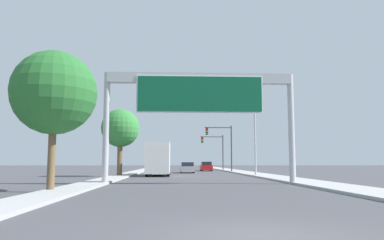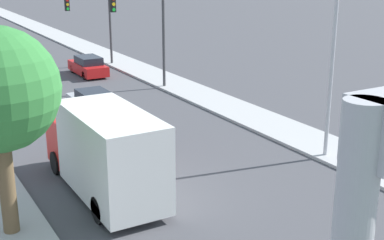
{
  "view_description": "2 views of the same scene",
  "coord_description": "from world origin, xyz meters",
  "px_view_note": "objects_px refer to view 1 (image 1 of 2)",
  "views": [
    {
      "loc": [
        -1.71,
        -7.81,
        1.54
      ],
      "look_at": [
        0.0,
        29.89,
        5.75
      ],
      "focal_mm": 35.0,
      "sensor_mm": 36.0,
      "label": 1
    },
    {
      "loc": [
        -10.31,
        14.61,
        9.01
      ],
      "look_at": [
        -0.31,
        31.86,
        2.92
      ],
      "focal_mm": 50.0,
      "sensor_mm": 36.0,
      "label": 2
    }
  ],
  "objects_px": {
    "car_near_left": "(206,167)",
    "palm_tree_foreground": "(54,93)",
    "car_mid_left": "(165,166)",
    "street_lamp_right": "(252,127)",
    "truck_box_primary": "(158,159)",
    "palm_tree_background": "(120,129)",
    "sign_gantry": "(200,95)",
    "car_mid_right": "(187,168)",
    "traffic_light_mid_block": "(216,147)",
    "traffic_light_near_intersection": "(223,141)"
  },
  "relations": [
    {
      "from": "car_mid_left",
      "to": "traffic_light_mid_block",
      "type": "distance_m",
      "value": 9.65
    },
    {
      "from": "car_near_left",
      "to": "traffic_light_mid_block",
      "type": "distance_m",
      "value": 5.05
    },
    {
      "from": "car_near_left",
      "to": "street_lamp_right",
      "type": "xyz_separation_m",
      "value": [
        3.02,
        -23.1,
        4.54
      ]
    },
    {
      "from": "traffic_light_near_intersection",
      "to": "palm_tree_foreground",
      "type": "xyz_separation_m",
      "value": [
        -13.54,
        -36.39,
        0.46
      ]
    },
    {
      "from": "car_near_left",
      "to": "car_mid_right",
      "type": "xyz_separation_m",
      "value": [
        -3.5,
        -10.82,
        -0.03
      ]
    },
    {
      "from": "truck_box_primary",
      "to": "palm_tree_foreground",
      "type": "height_order",
      "value": "palm_tree_foreground"
    },
    {
      "from": "car_mid_right",
      "to": "traffic_light_mid_block",
      "type": "bearing_deg",
      "value": 68.55
    },
    {
      "from": "car_mid_right",
      "to": "traffic_light_mid_block",
      "type": "height_order",
      "value": "traffic_light_mid_block"
    },
    {
      "from": "car_mid_left",
      "to": "traffic_light_near_intersection",
      "type": "xyz_separation_m",
      "value": [
        9.05,
        -10.85,
        3.9
      ]
    },
    {
      "from": "traffic_light_near_intersection",
      "to": "palm_tree_background",
      "type": "distance_m",
      "value": 20.89
    },
    {
      "from": "car_mid_right",
      "to": "street_lamp_right",
      "type": "relative_size",
      "value": 0.53
    },
    {
      "from": "traffic_light_near_intersection",
      "to": "palm_tree_foreground",
      "type": "distance_m",
      "value": 38.83
    },
    {
      "from": "sign_gantry",
      "to": "car_mid_left",
      "type": "xyz_separation_m",
      "value": [
        -3.5,
        40.98,
        -5.47
      ]
    },
    {
      "from": "street_lamp_right",
      "to": "traffic_light_mid_block",
      "type": "bearing_deg",
      "value": 92.28
    },
    {
      "from": "sign_gantry",
      "to": "car_near_left",
      "type": "relative_size",
      "value": 2.85
    },
    {
      "from": "traffic_light_near_intersection",
      "to": "palm_tree_background",
      "type": "xyz_separation_m",
      "value": [
        -13.02,
        -16.34,
        0.39
      ]
    },
    {
      "from": "palm_tree_foreground",
      "to": "car_mid_right",
      "type": "bearing_deg",
      "value": 76.16
    },
    {
      "from": "street_lamp_right",
      "to": "truck_box_primary",
      "type": "bearing_deg",
      "value": 172.21
    },
    {
      "from": "traffic_light_near_intersection",
      "to": "traffic_light_mid_block",
      "type": "xyz_separation_m",
      "value": [
        -0.07,
        10.0,
        -0.45
      ]
    },
    {
      "from": "sign_gantry",
      "to": "palm_tree_background",
      "type": "relative_size",
      "value": 1.89
    },
    {
      "from": "car_mid_right",
      "to": "truck_box_primary",
      "type": "xyz_separation_m",
      "value": [
        -3.5,
        -10.91,
        1.1
      ]
    },
    {
      "from": "palm_tree_background",
      "to": "street_lamp_right",
      "type": "height_order",
      "value": "street_lamp_right"
    },
    {
      "from": "traffic_light_mid_block",
      "to": "car_mid_left",
      "type": "bearing_deg",
      "value": 174.58
    },
    {
      "from": "sign_gantry",
      "to": "truck_box_primary",
      "type": "distance_m",
      "value": 16.27
    },
    {
      "from": "car_near_left",
      "to": "car_mid_right",
      "type": "relative_size",
      "value": 0.98
    },
    {
      "from": "palm_tree_foreground",
      "to": "palm_tree_background",
      "type": "bearing_deg",
      "value": 88.5
    },
    {
      "from": "truck_box_primary",
      "to": "palm_tree_foreground",
      "type": "xyz_separation_m",
      "value": [
        -4.49,
        -21.54,
        3.29
      ]
    },
    {
      "from": "sign_gantry",
      "to": "street_lamp_right",
      "type": "bearing_deg",
      "value": 64.86
    },
    {
      "from": "car_mid_right",
      "to": "sign_gantry",
      "type": "bearing_deg",
      "value": -90.0
    },
    {
      "from": "car_near_left",
      "to": "palm_tree_background",
      "type": "bearing_deg",
      "value": -115.29
    },
    {
      "from": "car_near_left",
      "to": "car_mid_right",
      "type": "distance_m",
      "value": 11.37
    },
    {
      "from": "palm_tree_foreground",
      "to": "car_near_left",
      "type": "bearing_deg",
      "value": 75.12
    },
    {
      "from": "truck_box_primary",
      "to": "palm_tree_background",
      "type": "bearing_deg",
      "value": -159.5
    },
    {
      "from": "car_near_left",
      "to": "palm_tree_background",
      "type": "relative_size",
      "value": 0.66
    },
    {
      "from": "street_lamp_right",
      "to": "car_mid_right",
      "type": "bearing_deg",
      "value": 117.98
    },
    {
      "from": "traffic_light_near_intersection",
      "to": "car_near_left",
      "type": "bearing_deg",
      "value": 106.58
    },
    {
      "from": "car_mid_left",
      "to": "traffic_light_near_intersection",
      "type": "bearing_deg",
      "value": -50.18
    },
    {
      "from": "traffic_light_mid_block",
      "to": "palm_tree_background",
      "type": "distance_m",
      "value": 29.36
    },
    {
      "from": "car_mid_right",
      "to": "palm_tree_foreground",
      "type": "xyz_separation_m",
      "value": [
        -7.99,
        -32.45,
        4.39
      ]
    },
    {
      "from": "sign_gantry",
      "to": "truck_box_primary",
      "type": "xyz_separation_m",
      "value": [
        -3.5,
        15.27,
        -4.39
      ]
    },
    {
      "from": "car_mid_left",
      "to": "traffic_light_mid_block",
      "type": "height_order",
      "value": "traffic_light_mid_block"
    },
    {
      "from": "palm_tree_foreground",
      "to": "street_lamp_right",
      "type": "distance_m",
      "value": 24.85
    },
    {
      "from": "traffic_light_near_intersection",
      "to": "car_mid_left",
      "type": "bearing_deg",
      "value": 129.82
    },
    {
      "from": "car_near_left",
      "to": "palm_tree_foreground",
      "type": "relative_size",
      "value": 0.64
    },
    {
      "from": "car_mid_left",
      "to": "street_lamp_right",
      "type": "relative_size",
      "value": 0.5
    },
    {
      "from": "traffic_light_near_intersection",
      "to": "street_lamp_right",
      "type": "xyz_separation_m",
      "value": [
        0.98,
        -16.22,
        0.64
      ]
    },
    {
      "from": "palm_tree_background",
      "to": "street_lamp_right",
      "type": "xyz_separation_m",
      "value": [
        13.99,
        0.11,
        0.26
      ]
    },
    {
      "from": "car_mid_left",
      "to": "palm_tree_background",
      "type": "xyz_separation_m",
      "value": [
        -3.97,
        -27.19,
        4.28
      ]
    },
    {
      "from": "sign_gantry",
      "to": "street_lamp_right",
      "type": "distance_m",
      "value": 15.39
    },
    {
      "from": "car_mid_left",
      "to": "traffic_light_near_intersection",
      "type": "distance_m",
      "value": 14.66
    }
  ]
}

